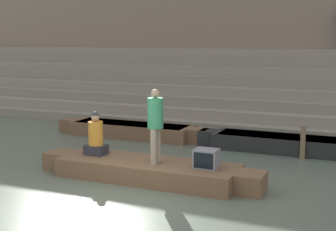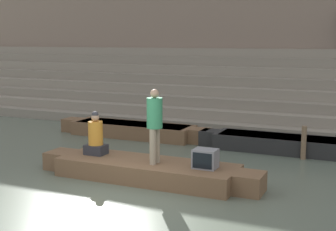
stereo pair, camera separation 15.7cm
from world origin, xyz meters
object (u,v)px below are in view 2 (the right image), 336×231
at_px(person_standing, 155,121).
at_px(moored_boat_distant, 279,143).
at_px(moored_boat_shore, 133,130).
at_px(rowboat_main, 147,170).
at_px(tv_set, 205,159).
at_px(person_rowing, 96,137).
at_px(mooring_post, 304,143).

relative_size(person_standing, moored_boat_distant, 0.36).
xyz_separation_m(moored_boat_shore, moored_boat_distant, (4.90, -0.09, 0.00)).
height_order(rowboat_main, moored_boat_shore, moored_boat_shore).
relative_size(person_standing, tv_set, 3.30).
xyz_separation_m(rowboat_main, person_rowing, (-1.45, 0.09, 0.63)).
distance_m(person_rowing, moored_boat_shore, 4.30).
relative_size(person_rowing, moored_boat_distant, 0.22).
height_order(rowboat_main, moored_boat_distant, moored_boat_distant).
bearing_deg(mooring_post, rowboat_main, -131.62).
distance_m(person_standing, mooring_post, 4.60).
bearing_deg(person_standing, tv_set, 13.19).
relative_size(tv_set, moored_boat_shore, 0.10).
xyz_separation_m(tv_set, moored_boat_distant, (0.81, 4.08, -0.40)).
bearing_deg(moored_boat_distant, person_rowing, -138.38).
height_order(person_standing, moored_boat_distant, person_standing).
xyz_separation_m(rowboat_main, person_standing, (0.26, -0.10, 1.18)).
height_order(person_rowing, tv_set, person_rowing).
height_order(person_standing, person_rowing, person_standing).
xyz_separation_m(person_rowing, tv_set, (2.89, -0.09, -0.21)).
height_order(person_rowing, mooring_post, person_rowing).
xyz_separation_m(person_rowing, moored_boat_shore, (-1.20, 4.08, -0.62)).
distance_m(tv_set, moored_boat_shore, 5.85).
xyz_separation_m(person_standing, moored_boat_distant, (1.99, 4.18, -1.17)).
bearing_deg(tv_set, person_rowing, 170.15).
bearing_deg(moored_boat_distant, mooring_post, -44.85).
distance_m(rowboat_main, tv_set, 1.50).
distance_m(person_standing, person_rowing, 1.80).
height_order(moored_boat_shore, moored_boat_distant, same).
bearing_deg(person_standing, mooring_post, 60.08).
distance_m(person_rowing, moored_boat_distant, 5.48).
xyz_separation_m(person_standing, mooring_post, (2.79, 3.53, -0.96)).
height_order(rowboat_main, mooring_post, mooring_post).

